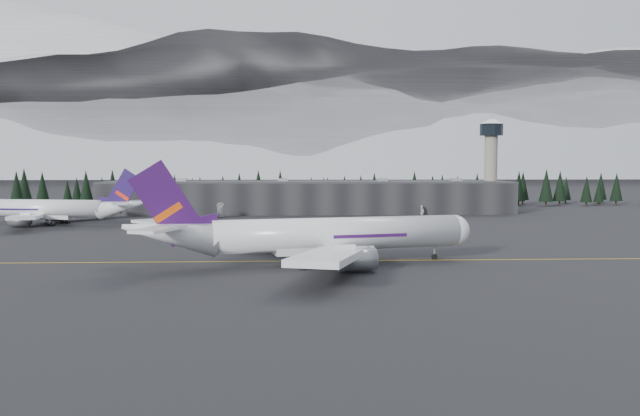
{
  "coord_description": "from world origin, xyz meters",
  "views": [
    {
      "loc": [
        -6.61,
        -124.12,
        18.89
      ],
      "look_at": [
        0.0,
        20.0,
        9.0
      ],
      "focal_mm": 35.0,
      "sensor_mm": 36.0,
      "label": 1
    }
  ],
  "objects_px": {
    "jet_parked": "(54,209)",
    "gse_vehicle_a": "(221,216)",
    "control_tower": "(491,154)",
    "jet_main": "(309,236)",
    "terminal": "(308,197)",
    "gse_vehicle_b": "(422,214)"
  },
  "relations": [
    {
      "from": "control_tower",
      "to": "jet_main",
      "type": "relative_size",
      "value": 0.56
    },
    {
      "from": "jet_parked",
      "to": "gse_vehicle_a",
      "type": "bearing_deg",
      "value": -142.57
    },
    {
      "from": "control_tower",
      "to": "jet_parked",
      "type": "relative_size",
      "value": 0.62
    },
    {
      "from": "jet_main",
      "to": "gse_vehicle_a",
      "type": "bearing_deg",
      "value": 92.48
    },
    {
      "from": "jet_main",
      "to": "jet_parked",
      "type": "relative_size",
      "value": 1.11
    },
    {
      "from": "gse_vehicle_b",
      "to": "control_tower",
      "type": "bearing_deg",
      "value": 125.94
    },
    {
      "from": "jet_main",
      "to": "gse_vehicle_b",
      "type": "bearing_deg",
      "value": 55.72
    },
    {
      "from": "terminal",
      "to": "jet_parked",
      "type": "xyz_separation_m",
      "value": [
        -82.06,
        -48.37,
        -1.24
      ]
    },
    {
      "from": "gse_vehicle_b",
      "to": "terminal",
      "type": "bearing_deg",
      "value": -107.47
    },
    {
      "from": "terminal",
      "to": "control_tower",
      "type": "relative_size",
      "value": 4.24
    },
    {
      "from": "jet_main",
      "to": "control_tower",
      "type": "bearing_deg",
      "value": 47.38
    },
    {
      "from": "terminal",
      "to": "gse_vehicle_a",
      "type": "xyz_separation_m",
      "value": [
        -32.1,
        -23.96,
        -5.54
      ]
    },
    {
      "from": "gse_vehicle_a",
      "to": "jet_main",
      "type": "bearing_deg",
      "value": -65.64
    },
    {
      "from": "control_tower",
      "to": "gse_vehicle_a",
      "type": "bearing_deg",
      "value": -165.87
    },
    {
      "from": "control_tower",
      "to": "terminal",
      "type": "bearing_deg",
      "value": -177.71
    },
    {
      "from": "control_tower",
      "to": "jet_main",
      "type": "distance_m",
      "value": 156.89
    },
    {
      "from": "jet_parked",
      "to": "gse_vehicle_a",
      "type": "distance_m",
      "value": 55.78
    },
    {
      "from": "jet_main",
      "to": "gse_vehicle_a",
      "type": "distance_m",
      "value": 111.73
    },
    {
      "from": "control_tower",
      "to": "jet_main",
      "type": "height_order",
      "value": "control_tower"
    },
    {
      "from": "jet_main",
      "to": "gse_vehicle_a",
      "type": "height_order",
      "value": "jet_main"
    },
    {
      "from": "terminal",
      "to": "control_tower",
      "type": "height_order",
      "value": "control_tower"
    },
    {
      "from": "terminal",
      "to": "gse_vehicle_b",
      "type": "bearing_deg",
      "value": -21.71
    }
  ]
}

